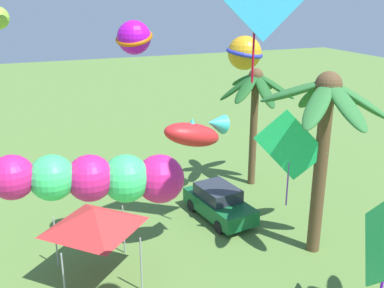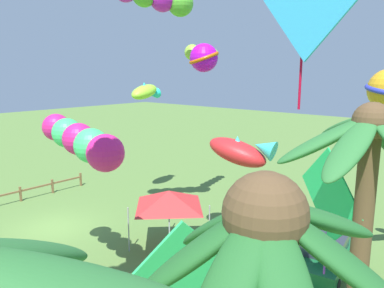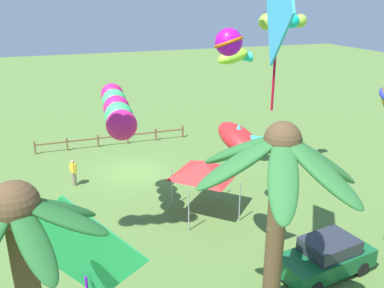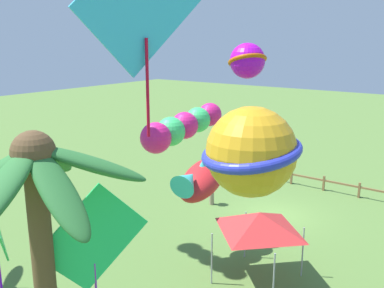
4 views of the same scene
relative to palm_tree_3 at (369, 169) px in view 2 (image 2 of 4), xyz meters
name	(u,v)px [view 2 (image 2 of 4)]	position (x,y,z in m)	size (l,w,h in m)	color
ground_plane	(53,228)	(1.03, -14.86, -5.58)	(120.00, 120.00, 0.00)	#567A38
palm_tree_3	(369,169)	(0.00, 0.00, 0.00)	(4.71, 4.50, 7.32)	brown
rail_fence	(3,197)	(1.33, -20.27, -4.99)	(10.95, 0.12, 0.95)	brown
parked_car_0	(324,256)	(-3.96, -2.45, -4.83)	(4.10, 2.24, 1.51)	#145B2D
festival_tent	(169,199)	(-1.28, -8.55, -3.11)	(2.86, 2.86, 2.85)	#9E9EA3
kite_tube_0	(82,141)	(2.75, -8.90, 0.06)	(1.41, 4.69, 1.66)	#E71E7C
kite_fish_4	(241,151)	(-1.20, -4.73, -0.37)	(1.57, 2.82, 1.40)	red
kite_diamond_6	(330,197)	(-0.50, -1.13, -1.14)	(1.52, 2.41, 3.91)	#22D66A
kite_diamond_7	(305,3)	(-1.14, -2.55, 4.53)	(1.23, 3.51, 5.13)	#39B8EF
kite_tube_8	(202,53)	(-6.58, -11.10, 3.52)	(3.12, 1.23, 0.85)	#95CC3C
kite_ball_9	(204,58)	(-1.53, -6.78, 3.02)	(1.69, 1.70, 1.11)	#B70EC9
kite_fish_10	(146,92)	(-5.76, -14.96, 1.25)	(2.73, 1.60, 1.23)	#9FF034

